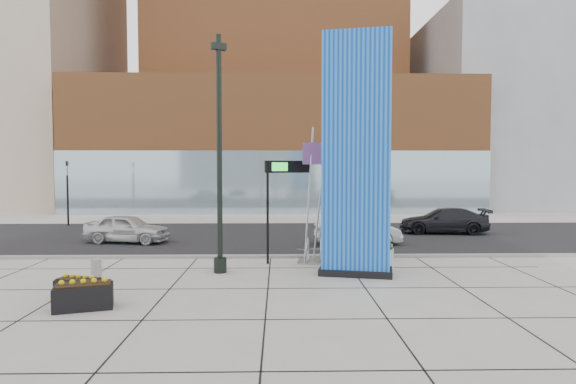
{
  "coord_description": "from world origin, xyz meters",
  "views": [
    {
      "loc": [
        1.33,
        -15.58,
        3.73
      ],
      "look_at": [
        1.68,
        2.0,
        2.81
      ],
      "focal_mm": 30.0,
      "sensor_mm": 36.0,
      "label": 1
    }
  ],
  "objects_px": {
    "blue_pylon": "(356,159)",
    "lamp_post": "(220,176)",
    "public_art_sculpture": "(329,227)",
    "car_silver_mid": "(357,231)",
    "concrete_bollard": "(96,269)",
    "overhead_street_sign": "(285,175)",
    "car_white_west": "(127,229)"
  },
  "relations": [
    {
      "from": "overhead_street_sign",
      "to": "car_white_west",
      "type": "height_order",
      "value": "overhead_street_sign"
    },
    {
      "from": "overhead_street_sign",
      "to": "car_white_west",
      "type": "xyz_separation_m",
      "value": [
        -7.7,
        5.25,
        -2.71
      ]
    },
    {
      "from": "concrete_bollard",
      "to": "car_silver_mid",
      "type": "height_order",
      "value": "car_silver_mid"
    },
    {
      "from": "public_art_sculpture",
      "to": "overhead_street_sign",
      "type": "xyz_separation_m",
      "value": [
        -1.7,
        -0.2,
        2.02
      ]
    },
    {
      "from": "overhead_street_sign",
      "to": "lamp_post",
      "type": "bearing_deg",
      "value": -169.95
    },
    {
      "from": "blue_pylon",
      "to": "public_art_sculpture",
      "type": "relative_size",
      "value": 1.56
    },
    {
      "from": "lamp_post",
      "to": "car_white_west",
      "type": "bearing_deg",
      "value": 128.53
    },
    {
      "from": "blue_pylon",
      "to": "car_silver_mid",
      "type": "relative_size",
      "value": 2.04
    },
    {
      "from": "concrete_bollard",
      "to": "overhead_street_sign",
      "type": "relative_size",
      "value": 0.17
    },
    {
      "from": "car_white_west",
      "to": "public_art_sculpture",
      "type": "bearing_deg",
      "value": -108.23
    },
    {
      "from": "concrete_bollard",
      "to": "blue_pylon",
      "type": "bearing_deg",
      "value": 3.43
    },
    {
      "from": "blue_pylon",
      "to": "lamp_post",
      "type": "xyz_separation_m",
      "value": [
        -4.74,
        0.44,
        -0.61
      ]
    },
    {
      "from": "lamp_post",
      "to": "car_silver_mid",
      "type": "relative_size",
      "value": 2.04
    },
    {
      "from": "blue_pylon",
      "to": "car_white_west",
      "type": "height_order",
      "value": "blue_pylon"
    },
    {
      "from": "concrete_bollard",
      "to": "lamp_post",
      "type": "bearing_deg",
      "value": 13.6
    },
    {
      "from": "lamp_post",
      "to": "public_art_sculpture",
      "type": "relative_size",
      "value": 1.56
    },
    {
      "from": "public_art_sculpture",
      "to": "car_silver_mid",
      "type": "xyz_separation_m",
      "value": [
        1.83,
        4.26,
        -0.72
      ]
    },
    {
      "from": "lamp_post",
      "to": "car_white_west",
      "type": "height_order",
      "value": "lamp_post"
    },
    {
      "from": "blue_pylon",
      "to": "lamp_post",
      "type": "distance_m",
      "value": 4.8
    },
    {
      "from": "public_art_sculpture",
      "to": "car_silver_mid",
      "type": "bearing_deg",
      "value": 74.87
    },
    {
      "from": "overhead_street_sign",
      "to": "car_silver_mid",
      "type": "xyz_separation_m",
      "value": [
        3.52,
        4.46,
        -2.74
      ]
    },
    {
      "from": "car_white_west",
      "to": "car_silver_mid",
      "type": "bearing_deg",
      "value": -84.01
    },
    {
      "from": "car_white_west",
      "to": "car_silver_mid",
      "type": "height_order",
      "value": "car_white_west"
    },
    {
      "from": "overhead_street_sign",
      "to": "blue_pylon",
      "type": "bearing_deg",
      "value": -61.73
    },
    {
      "from": "blue_pylon",
      "to": "concrete_bollard",
      "type": "bearing_deg",
      "value": -164.1
    },
    {
      "from": "concrete_bollard",
      "to": "overhead_street_sign",
      "type": "distance_m",
      "value": 7.44
    },
    {
      "from": "concrete_bollard",
      "to": "overhead_street_sign",
      "type": "xyz_separation_m",
      "value": [
        6.32,
        2.47,
        3.07
      ]
    },
    {
      "from": "car_white_west",
      "to": "overhead_street_sign",
      "type": "bearing_deg",
      "value": -114.26
    },
    {
      "from": "lamp_post",
      "to": "blue_pylon",
      "type": "bearing_deg",
      "value": -5.34
    },
    {
      "from": "blue_pylon",
      "to": "concrete_bollard",
      "type": "xyz_separation_m",
      "value": [
        -8.73,
        -0.52,
        -3.66
      ]
    },
    {
      "from": "concrete_bollard",
      "to": "car_white_west",
      "type": "relative_size",
      "value": 0.17
    },
    {
      "from": "lamp_post",
      "to": "car_silver_mid",
      "type": "bearing_deg",
      "value": 45.55
    }
  ]
}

